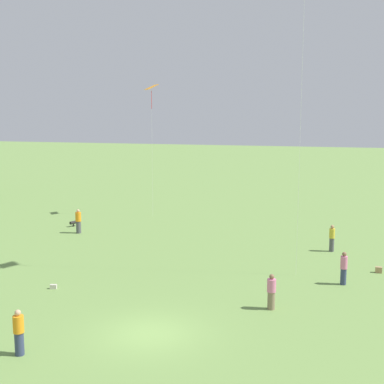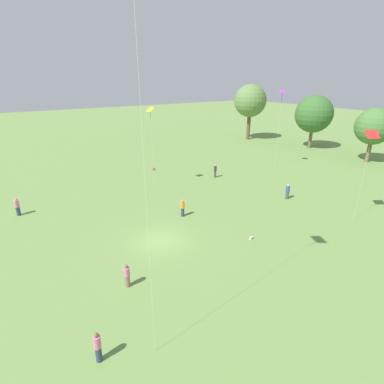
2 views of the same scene
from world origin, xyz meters
name	(u,v)px [view 1 (image 1 of 2)]	position (x,y,z in m)	size (l,w,h in m)	color
ground_plane	(149,334)	(0.00, 0.00, 0.00)	(240.00, 240.00, 0.00)	#6B8E47
person_0	(332,238)	(15.77, -7.32, 0.90)	(0.53, 0.53, 1.80)	#4C4C51
person_2	(271,292)	(4.18, -4.66, 0.85)	(0.57, 0.57, 1.72)	#847056
person_3	(344,268)	(8.85, -8.01, 0.91)	(0.47, 0.47, 1.82)	#333D5B
person_5	(19,333)	(-3.17, 4.17, 0.91)	(0.49, 0.49, 1.83)	#333D5B
person_7	(78,221)	(16.23, 11.54, 0.92)	(0.52, 0.52, 1.87)	#4C4C51
kite_3	(151,91)	(24.32, 8.33, 10.98)	(1.48, 1.47, 11.57)	orange
dog_0	(74,222)	(18.34, 13.01, 0.33)	(0.81, 0.50, 0.48)	black
picnic_bag_1	(53,287)	(4.10, 6.84, 0.12)	(0.23, 0.38, 0.24)	beige
picnic_bag_2	(379,270)	(11.59, -10.03, 0.17)	(0.25, 0.39, 0.35)	#A58459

